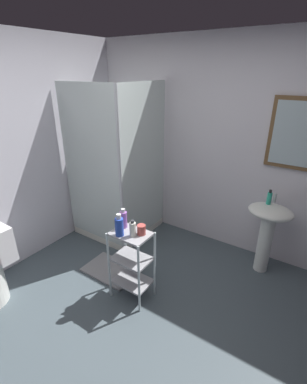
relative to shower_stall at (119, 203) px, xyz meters
name	(u,v)px	position (x,y,z in m)	size (l,w,h in m)	color
ground_plane	(138,339)	(1.22, -1.23, -0.47)	(4.20, 4.20, 0.02)	#455157
wall_back	(230,149)	(1.23, 0.62, 0.79)	(4.20, 0.14, 2.50)	silver
shower_stall	(119,203)	(0.00, 0.00, 0.00)	(0.92, 0.92, 2.00)	white
pedestal_sink	(268,225)	(1.85, 0.29, 0.12)	(0.46, 0.37, 0.81)	white
sink_faucet	(275,198)	(1.85, 0.41, 0.40)	(0.03, 0.03, 0.10)	silver
storage_cart	(132,260)	(0.88, -0.85, -0.03)	(0.38, 0.28, 0.74)	silver
hand_soap_bottle	(269,198)	(1.81, 0.33, 0.42)	(0.05, 0.05, 0.16)	#2DBC99
conditioner_bottle_purple	(123,219)	(0.75, -0.80, 0.36)	(0.07, 0.07, 0.19)	#8C56AB
lotion_bottle_white	(133,229)	(0.92, -0.88, 0.35)	(0.06, 0.06, 0.16)	white
shampoo_bottle_blue	(119,226)	(0.81, -0.93, 0.37)	(0.08, 0.08, 0.22)	blue
rinse_cup	(141,230)	(0.97, -0.81, 0.32)	(0.08, 0.08, 0.09)	#B24742
bath_mat	(111,270)	(0.43, -0.70, -0.45)	(0.60, 0.40, 0.02)	gray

